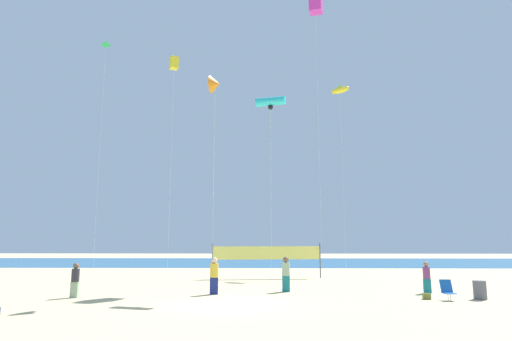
# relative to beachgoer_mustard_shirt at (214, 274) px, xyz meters

# --- Properties ---
(ground_plane) EXTENTS (120.00, 120.00, 0.00)m
(ground_plane) POSITION_rel_beachgoer_mustard_shirt_xyz_m (0.83, -3.10, -0.96)
(ground_plane) COLOR #D1BC89
(ocean_band) EXTENTS (120.00, 20.00, 0.01)m
(ocean_band) POSITION_rel_beachgoer_mustard_shirt_xyz_m (0.83, 28.75, -0.96)
(ocean_band) COLOR #28608C
(ocean_band) RESTS_ON ground
(beachgoer_mustard_shirt) EXTENTS (0.41, 0.41, 1.80)m
(beachgoer_mustard_shirt) POSITION_rel_beachgoer_mustard_shirt_xyz_m (0.00, 0.00, 0.00)
(beachgoer_mustard_shirt) COLOR navy
(beachgoer_mustard_shirt) RESTS_ON ground
(beachgoer_charcoal_shirt) EXTENTS (0.36, 0.36, 1.59)m
(beachgoer_charcoal_shirt) POSITION_rel_beachgoer_mustard_shirt_xyz_m (-6.36, -1.33, -0.11)
(beachgoer_charcoal_shirt) COLOR #99B28C
(beachgoer_charcoal_shirt) RESTS_ON ground
(beachgoer_sage_shirt) EXTENTS (0.41, 0.41, 1.78)m
(beachgoer_sage_shirt) POSITION_rel_beachgoer_mustard_shirt_xyz_m (3.61, 1.14, -0.01)
(beachgoer_sage_shirt) COLOR #19727A
(beachgoer_sage_shirt) RESTS_ON ground
(beachgoer_plum_shirt) EXTENTS (0.36, 0.36, 1.56)m
(beachgoer_plum_shirt) POSITION_rel_beachgoer_mustard_shirt_xyz_m (10.71, 0.69, -0.13)
(beachgoer_plum_shirt) COLOR #19727A
(beachgoer_plum_shirt) RESTS_ON ground
(folding_beach_chair) EXTENTS (0.52, 0.65, 0.89)m
(folding_beach_chair) POSITION_rel_beachgoer_mustard_shirt_xyz_m (10.69, -1.79, -0.49)
(folding_beach_chair) COLOR #1959B2
(folding_beach_chair) RESTS_ON ground
(trash_barrel) EXTENTS (0.57, 0.57, 0.83)m
(trash_barrel) POSITION_rel_beachgoer_mustard_shirt_xyz_m (12.27, -1.49, -0.55)
(trash_barrel) COLOR #595960
(trash_barrel) RESTS_ON ground
(volleyball_net) EXTENTS (7.55, 1.00, 2.40)m
(volleyball_net) POSITION_rel_beachgoer_mustard_shirt_xyz_m (2.64, 8.56, 0.67)
(volleyball_net) COLOR #4C4C51
(volleyball_net) RESTS_ON ground
(beach_handbag) EXTENTS (0.34, 0.17, 0.28)m
(beach_handbag) POSITION_rel_beachgoer_mustard_shirt_xyz_m (9.83, -1.56, -0.82)
(beach_handbag) COLOR olive
(beach_handbag) RESTS_ON ground
(kite_green_diamond) EXTENTS (0.78, 0.78, 18.80)m
(kite_green_diamond) POSITION_rel_beachgoer_mustard_shirt_xyz_m (-10.64, 11.41, 17.13)
(kite_green_diamond) COLOR silver
(kite_green_diamond) RESTS_ON ground
(kite_cyan_tube) EXTENTS (1.73, 0.88, 10.55)m
(kite_cyan_tube) POSITION_rel_beachgoer_mustard_shirt_xyz_m (2.86, 1.39, 9.32)
(kite_cyan_tube) COLOR silver
(kite_cyan_tube) RESTS_ON ground
(kite_yellow_box) EXTENTS (0.85, 0.85, 17.49)m
(kite_yellow_box) POSITION_rel_beachgoer_mustard_shirt_xyz_m (-4.93, 11.51, 15.97)
(kite_yellow_box) COLOR silver
(kite_yellow_box) RESTS_ON ground
(kite_yellow_inflatable) EXTENTS (1.71, 1.00, 15.83)m
(kite_yellow_inflatable) POSITION_rel_beachgoer_mustard_shirt_xyz_m (9.07, 13.92, 14.41)
(kite_yellow_inflatable) COLOR silver
(kite_yellow_inflatable) RESTS_ON ground
(kite_magenta_box) EXTENTS (1.16, 1.16, 21.50)m
(kite_magenta_box) POSITION_rel_beachgoer_mustard_shirt_xyz_m (6.52, 9.15, 19.77)
(kite_magenta_box) COLOR silver
(kite_magenta_box) RESTS_ON ground
(kite_orange_delta) EXTENTS (0.66, 1.05, 11.51)m
(kite_orange_delta) POSITION_rel_beachgoer_mustard_shirt_xyz_m (-0.16, 0.48, 10.04)
(kite_orange_delta) COLOR silver
(kite_orange_delta) RESTS_ON ground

